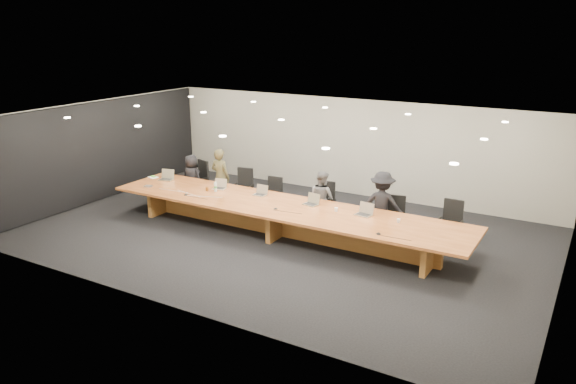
% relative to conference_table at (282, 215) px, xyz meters
% --- Properties ---
extents(ground, '(12.00, 12.00, 0.00)m').
position_rel_conference_table_xyz_m(ground, '(0.00, 0.00, -0.52)').
color(ground, black).
rests_on(ground, ground).
extents(back_wall, '(12.00, 0.02, 2.80)m').
position_rel_conference_table_xyz_m(back_wall, '(0.00, 4.00, 0.88)').
color(back_wall, '#B7B3A6').
rests_on(back_wall, ground).
extents(left_wall_panel, '(0.08, 7.84, 2.74)m').
position_rel_conference_table_xyz_m(left_wall_panel, '(-5.94, 0.00, 0.85)').
color(left_wall_panel, black).
rests_on(left_wall_panel, ground).
extents(conference_table, '(9.00, 1.80, 0.75)m').
position_rel_conference_table_xyz_m(conference_table, '(0.00, 0.00, 0.00)').
color(conference_table, brown).
rests_on(conference_table, ground).
extents(chair_far_left, '(0.72, 0.72, 1.12)m').
position_rel_conference_table_xyz_m(chair_far_left, '(-3.59, 1.32, 0.04)').
color(chair_far_left, black).
rests_on(chair_far_left, ground).
extents(chair_left, '(0.64, 0.64, 1.08)m').
position_rel_conference_table_xyz_m(chair_left, '(-2.04, 1.34, 0.02)').
color(chair_left, black).
rests_on(chair_left, ground).
extents(chair_mid_left, '(0.54, 0.54, 0.99)m').
position_rel_conference_table_xyz_m(chair_mid_left, '(-1.03, 1.23, -0.02)').
color(chair_mid_left, black).
rests_on(chair_mid_left, ground).
extents(chair_mid_right, '(0.62, 0.62, 1.05)m').
position_rel_conference_table_xyz_m(chair_mid_right, '(0.46, 1.32, 0.01)').
color(chair_mid_right, black).
rests_on(chair_mid_right, ground).
extents(chair_right, '(0.60, 0.60, 1.01)m').
position_rel_conference_table_xyz_m(chair_right, '(2.36, 1.20, -0.02)').
color(chair_right, black).
rests_on(chair_right, ground).
extents(chair_far_right, '(0.56, 0.56, 1.07)m').
position_rel_conference_table_xyz_m(chair_far_right, '(3.60, 1.34, 0.01)').
color(chair_far_right, black).
rests_on(chair_far_right, ground).
extents(person_a, '(0.66, 0.44, 1.32)m').
position_rel_conference_table_xyz_m(person_a, '(-3.61, 1.12, 0.14)').
color(person_a, black).
rests_on(person_a, ground).
extents(person_b, '(0.59, 0.40, 1.60)m').
position_rel_conference_table_xyz_m(person_b, '(-2.63, 1.15, 0.28)').
color(person_b, '#3E3921').
rests_on(person_b, ground).
extents(person_c, '(0.81, 0.72, 1.39)m').
position_rel_conference_table_xyz_m(person_c, '(0.49, 1.13, 0.18)').
color(person_c, '#57585A').
rests_on(person_c, ground).
extents(person_d, '(1.11, 0.76, 1.58)m').
position_rel_conference_table_xyz_m(person_d, '(2.06, 1.13, 0.27)').
color(person_d, black).
rests_on(person_d, ground).
extents(laptop_a, '(0.42, 0.35, 0.29)m').
position_rel_conference_table_xyz_m(laptop_a, '(-3.86, 0.34, 0.37)').
color(laptop_a, tan).
rests_on(laptop_a, conference_table).
extents(laptop_b, '(0.37, 0.30, 0.25)m').
position_rel_conference_table_xyz_m(laptop_b, '(-2.09, 0.38, 0.36)').
color(laptop_b, '#C8B299').
rests_on(laptop_b, conference_table).
extents(laptop_c, '(0.33, 0.24, 0.25)m').
position_rel_conference_table_xyz_m(laptop_c, '(-0.89, 0.43, 0.36)').
color(laptop_c, '#B8A88D').
rests_on(laptop_c, conference_table).
extents(laptop_d, '(0.38, 0.31, 0.27)m').
position_rel_conference_table_xyz_m(laptop_d, '(0.57, 0.38, 0.36)').
color(laptop_d, tan).
rests_on(laptop_d, conference_table).
extents(laptop_e, '(0.39, 0.31, 0.28)m').
position_rel_conference_table_xyz_m(laptop_e, '(1.94, 0.30, 0.37)').
color(laptop_e, tan).
rests_on(laptop_e, conference_table).
extents(water_bottle, '(0.08, 0.08, 0.24)m').
position_rel_conference_table_xyz_m(water_bottle, '(-2.03, 0.14, 0.35)').
color(water_bottle, '#B0C0BA').
rests_on(water_bottle, conference_table).
extents(amber_mug, '(0.09, 0.09, 0.10)m').
position_rel_conference_table_xyz_m(amber_mug, '(-2.26, 0.09, 0.28)').
color(amber_mug, brown).
rests_on(amber_mug, conference_table).
extents(paper_cup_near, '(0.08, 0.08, 0.09)m').
position_rel_conference_table_xyz_m(paper_cup_near, '(1.30, 0.23, 0.28)').
color(paper_cup_near, silver).
rests_on(paper_cup_near, conference_table).
extents(paper_cup_far, '(0.08, 0.08, 0.08)m').
position_rel_conference_table_xyz_m(paper_cup_far, '(2.77, 0.23, 0.27)').
color(paper_cup_far, beige).
rests_on(paper_cup_far, conference_table).
extents(notepad, '(0.31, 0.27, 0.02)m').
position_rel_conference_table_xyz_m(notepad, '(-4.35, 0.36, 0.24)').
color(notepad, white).
rests_on(notepad, conference_table).
extents(lime_gadget, '(0.16, 0.12, 0.02)m').
position_rel_conference_table_xyz_m(lime_gadget, '(-4.35, 0.38, 0.26)').
color(lime_gadget, '#60CD36').
rests_on(lime_gadget, notepad).
extents(av_box, '(0.23, 0.19, 0.03)m').
position_rel_conference_table_xyz_m(av_box, '(-3.82, -0.39, 0.24)').
color(av_box, '#A6A6AB').
rests_on(av_box, conference_table).
extents(mic_left, '(0.11, 0.11, 0.03)m').
position_rel_conference_table_xyz_m(mic_left, '(-2.50, -0.46, 0.24)').
color(mic_left, black).
rests_on(mic_left, conference_table).
extents(mic_center, '(0.12, 0.12, 0.03)m').
position_rel_conference_table_xyz_m(mic_center, '(0.02, -0.30, 0.24)').
color(mic_center, black).
rests_on(mic_center, conference_table).
extents(mic_right, '(0.14, 0.14, 0.03)m').
position_rel_conference_table_xyz_m(mic_right, '(2.65, -0.62, 0.24)').
color(mic_right, black).
rests_on(mic_right, conference_table).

